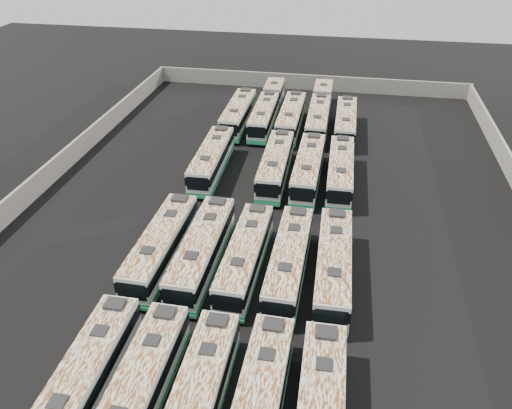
# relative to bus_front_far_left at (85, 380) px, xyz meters

# --- Properties ---
(ground) EXTENTS (140.00, 140.00, 0.00)m
(ground) POSITION_rel_bus_front_far_left_xyz_m (7.17, 18.89, -1.58)
(ground) COLOR black
(ground) RESTS_ON ground
(perimeter_wall) EXTENTS (45.20, 73.20, 2.20)m
(perimeter_wall) POSITION_rel_bus_front_far_left_xyz_m (7.17, 18.89, -0.48)
(perimeter_wall) COLOR slate
(perimeter_wall) RESTS_ON ground
(bus_front_far_left) EXTENTS (2.46, 11.02, 3.10)m
(bus_front_far_left) POSITION_rel_bus_front_far_left_xyz_m (0.00, 0.00, 0.00)
(bus_front_far_left) COLOR silver
(bus_front_far_left) RESTS_ON ground
(bus_front_left) EXTENTS (2.37, 11.02, 3.10)m
(bus_front_left) POSITION_rel_bus_front_far_left_xyz_m (3.18, -0.14, 0.00)
(bus_front_left) COLOR silver
(bus_front_left) RESTS_ON ground
(bus_front_center) EXTENTS (2.36, 10.98, 3.09)m
(bus_front_center) POSITION_rel_bus_front_far_left_xyz_m (6.43, -0.19, -0.00)
(bus_front_center) COLOR silver
(bus_front_center) RESTS_ON ground
(bus_front_right) EXTENTS (2.48, 11.05, 3.10)m
(bus_front_right) POSITION_rel_bus_front_far_left_xyz_m (9.66, 0.03, 0.00)
(bus_front_right) COLOR silver
(bus_front_right) RESTS_ON ground
(bus_midfront_far_left) EXTENTS (2.49, 11.25, 3.16)m
(bus_midfront_far_left) POSITION_rel_bus_front_far_left_xyz_m (-0.06, 12.52, 0.03)
(bus_midfront_far_left) COLOR silver
(bus_midfront_far_left) RESTS_ON ground
(bus_midfront_left) EXTENTS (2.47, 11.42, 3.21)m
(bus_midfront_left) POSITION_rel_bus_front_far_left_xyz_m (3.14, 12.49, 0.06)
(bus_midfront_left) COLOR silver
(bus_midfront_left) RESTS_ON ground
(bus_midfront_center) EXTENTS (2.50, 10.93, 3.07)m
(bus_midfront_center) POSITION_rel_bus_front_far_left_xyz_m (6.44, 12.43, -0.02)
(bus_midfront_center) COLOR silver
(bus_midfront_center) RESTS_ON ground
(bus_midfront_right) EXTENTS (2.48, 11.07, 3.11)m
(bus_midfront_right) POSITION_rel_bus_front_far_left_xyz_m (9.69, 12.44, 0.01)
(bus_midfront_right) COLOR silver
(bus_midfront_right) RESTS_ON ground
(bus_midfront_far_right) EXTENTS (2.61, 11.38, 3.19)m
(bus_midfront_far_right) POSITION_rel_bus_front_far_left_xyz_m (12.90, 12.47, 0.05)
(bus_midfront_far_right) COLOR silver
(bus_midfront_far_right) RESTS_ON ground
(bus_midback_far_left) EXTENTS (2.65, 11.23, 3.15)m
(bus_midback_far_left) POSITION_rel_bus_front_far_left_xyz_m (-0.03, 27.31, 0.03)
(bus_midback_far_left) COLOR silver
(bus_midback_far_left) RESTS_ON ground
(bus_midback_center) EXTENTS (2.55, 11.34, 3.18)m
(bus_midback_center) POSITION_rel_bus_front_far_left_xyz_m (6.48, 27.27, 0.05)
(bus_midback_center) COLOR silver
(bus_midback_center) RESTS_ON ground
(bus_midback_right) EXTENTS (2.50, 11.27, 3.17)m
(bus_midback_right) POSITION_rel_bus_front_far_left_xyz_m (9.71, 27.13, 0.04)
(bus_midback_right) COLOR silver
(bus_midback_right) RESTS_ON ground
(bus_midback_far_right) EXTENTS (2.48, 11.09, 3.11)m
(bus_midback_far_right) POSITION_rel_bus_front_far_left_xyz_m (12.81, 27.19, 0.01)
(bus_midback_far_right) COLOR silver
(bus_midback_far_right) RESTS_ON ground
(bus_back_far_left) EXTENTS (2.53, 11.40, 3.20)m
(bus_back_far_left) POSITION_rel_bus_front_far_left_xyz_m (0.01, 39.83, 0.06)
(bus_back_far_left) COLOR silver
(bus_back_far_left) RESTS_ON ground
(bus_back_left) EXTENTS (2.56, 16.96, 3.07)m
(bus_back_left) POSITION_rel_bus_front_far_left_xyz_m (3.13, 42.62, -0.02)
(bus_back_left) COLOR silver
(bus_back_left) RESTS_ON ground
(bus_back_center) EXTENTS (2.41, 11.35, 3.20)m
(bus_back_center) POSITION_rel_bus_front_far_left_xyz_m (6.45, 39.79, 0.05)
(bus_back_center) COLOR silver
(bus_back_center) RESTS_ON ground
(bus_back_right) EXTENTS (2.48, 17.29, 3.13)m
(bus_back_right) POSITION_rel_bus_front_far_left_xyz_m (9.68, 42.74, 0.02)
(bus_back_right) COLOR silver
(bus_back_right) RESTS_ON ground
(bus_back_far_right) EXTENTS (2.36, 11.00, 3.10)m
(bus_back_far_right) POSITION_rel_bus_front_far_left_xyz_m (12.91, 39.61, -0.00)
(bus_back_far_right) COLOR silver
(bus_back_far_right) RESTS_ON ground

